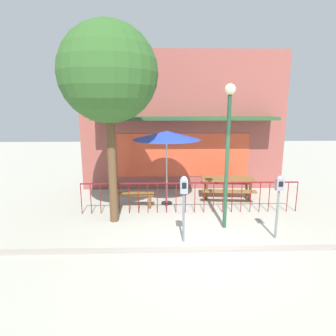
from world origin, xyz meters
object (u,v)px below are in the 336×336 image
(picnic_table_left, at_px, (227,182))
(street_lamp, at_px, (228,136))
(street_tree, at_px, (108,74))
(patio_umbrella, at_px, (167,136))
(patio_bench, at_px, (133,197))
(parking_meter_near, at_px, (184,192))
(parking_meter_far, at_px, (279,190))

(picnic_table_left, distance_m, street_lamp, 3.16)
(street_tree, relative_size, street_lamp, 1.42)
(picnic_table_left, xyz_separation_m, patio_umbrella, (-2.15, -0.49, 1.69))
(patio_umbrella, distance_m, street_tree, 2.73)
(patio_umbrella, xyz_separation_m, patio_bench, (-1.11, -0.29, -1.95))
(street_lamp, bearing_deg, parking_meter_near, -146.24)
(patio_umbrella, distance_m, parking_meter_far, 3.90)
(picnic_table_left, distance_m, patio_umbrella, 2.78)
(patio_umbrella, xyz_separation_m, parking_meter_far, (2.65, -2.66, -1.06))
(street_tree, bearing_deg, patio_bench, 68.76)
(picnic_table_left, relative_size, parking_meter_far, 1.19)
(patio_bench, bearing_deg, patio_umbrella, 14.70)
(street_tree, bearing_deg, street_lamp, -10.19)
(street_lamp, bearing_deg, picnic_table_left, 75.56)
(patio_bench, xyz_separation_m, street_tree, (-0.44, -1.13, 3.70))
(patio_umbrella, distance_m, patio_bench, 2.26)
(patio_umbrella, xyz_separation_m, street_tree, (-1.55, -1.42, 1.75))
(patio_bench, distance_m, parking_meter_near, 3.00)
(picnic_table_left, distance_m, parking_meter_far, 3.25)
(street_tree, bearing_deg, parking_meter_near, -35.51)
(patio_bench, bearing_deg, street_tree, -111.24)
(picnic_table_left, relative_size, patio_bench, 1.36)
(picnic_table_left, relative_size, street_tree, 0.36)
(street_tree, bearing_deg, parking_meter_far, -16.43)
(patio_bench, relative_size, street_tree, 0.26)
(patio_bench, bearing_deg, parking_meter_far, -32.16)
(patio_bench, xyz_separation_m, street_lamp, (2.63, -1.68, 2.13))
(parking_meter_near, relative_size, street_lamp, 0.43)
(parking_meter_near, xyz_separation_m, parking_meter_far, (2.32, 0.10, -0.02))
(patio_umbrella, height_order, patio_bench, patio_umbrella)
(patio_bench, height_order, street_lamp, street_lamp)
(street_lamp, bearing_deg, parking_meter_far, -31.20)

